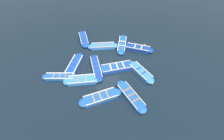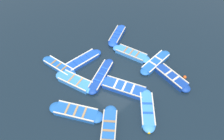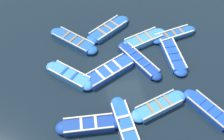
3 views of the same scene
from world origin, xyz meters
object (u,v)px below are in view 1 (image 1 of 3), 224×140
(boat_alongside, at_px, (117,67))
(boat_drifting, at_px, (131,96))
(boat_bow_out, at_px, (122,44))
(boat_end_of_row, at_px, (84,39))
(buoy_orange_near, at_px, (152,83))
(boat_mid_row, at_px, (96,68))
(boat_outer_right, at_px, (103,46))
(boat_centre, at_px, (141,72))
(boat_outer_left, at_px, (138,48))
(boat_tucked, at_px, (82,80))
(boat_near_quay, at_px, (100,97))
(boat_stern_in, at_px, (74,65))
(boat_broadside, at_px, (60,77))
(buoy_yellow_far, at_px, (144,45))

(boat_alongside, distance_m, boat_drifting, 3.62)
(boat_alongside, bearing_deg, boat_bow_out, -86.98)
(boat_alongside, xyz_separation_m, boat_end_of_row, (4.79, -3.68, 0.01))
(buoy_orange_near, bearing_deg, boat_mid_row, -6.97)
(boat_drifting, distance_m, boat_outer_right, 7.30)
(boat_centre, relative_size, boat_end_of_row, 0.95)
(boat_mid_row, bearing_deg, boat_alongside, -165.74)
(boat_outer_left, bearing_deg, boat_bow_out, -9.70)
(boat_end_of_row, bearing_deg, boat_tucked, 107.99)
(boat_outer_left, relative_size, boat_mid_row, 0.93)
(boat_alongside, xyz_separation_m, buoy_orange_near, (-3.53, 1.19, -0.03))
(boat_bow_out, bearing_deg, boat_near_quay, 86.55)
(boat_outer_right, bearing_deg, boat_stern_in, 60.23)
(boat_mid_row, bearing_deg, boat_tucked, 65.75)
(boat_alongside, bearing_deg, boat_tucked, 39.54)
(boat_bow_out, height_order, boat_outer_left, boat_outer_left)
(boat_alongside, height_order, boat_broadside, boat_alongside)
(boat_drifting, distance_m, boat_broadside, 6.90)
(boat_tucked, height_order, boat_mid_row, boat_mid_row)
(boat_end_of_row, bearing_deg, boat_centre, 152.18)
(boat_drifting, relative_size, boat_broadside, 0.95)
(boat_centre, height_order, boat_bow_out, boat_centre)
(boat_end_of_row, relative_size, buoy_yellow_far, 12.03)
(boat_broadside, distance_m, boat_stern_in, 1.93)
(boat_alongside, xyz_separation_m, boat_near_quay, (0.65, 3.82, -0.01))
(boat_near_quay, relative_size, boat_outer_left, 1.06)
(boat_tucked, xyz_separation_m, boat_end_of_row, (1.96, -6.02, 0.01))
(boat_mid_row, distance_m, buoy_yellow_far, 6.41)
(boat_mid_row, bearing_deg, boat_near_quay, 112.35)
(buoy_orange_near, bearing_deg, boat_alongside, -18.61)
(boat_alongside, bearing_deg, boat_near_quay, 80.33)
(boat_centre, height_order, buoy_yellow_far, boat_centre)
(boat_stern_in, xyz_separation_m, buoy_yellow_far, (-6.59, -4.87, -0.02))
(buoy_yellow_far, bearing_deg, boat_tucked, 51.96)
(boat_mid_row, bearing_deg, boat_stern_in, 3.22)
(boat_near_quay, bearing_deg, boat_broadside, -17.69)
(boat_near_quay, relative_size, boat_stern_in, 0.99)
(boat_outer_right, relative_size, boat_end_of_row, 1.10)
(boat_outer_left, height_order, buoy_orange_near, boat_outer_left)
(boat_tucked, bearing_deg, boat_bow_out, -113.55)
(boat_end_of_row, relative_size, boat_mid_row, 0.86)
(boat_centre, xyz_separation_m, boat_outer_right, (4.61, -3.04, -0.02))
(boat_outer_left, relative_size, boat_tucked, 0.96)
(boat_centre, xyz_separation_m, boat_tucked, (5.21, 2.24, -0.02))
(boat_end_of_row, bearing_deg, boat_mid_row, 123.54)
(buoy_yellow_far, bearing_deg, buoy_orange_near, 102.76)
(boat_bow_out, bearing_deg, boat_centre, 123.97)
(buoy_yellow_far, bearing_deg, boat_mid_row, 47.68)
(boat_alongside, bearing_deg, boat_broadside, 25.93)
(boat_bow_out, xyz_separation_m, boat_end_of_row, (4.59, 0.03, 0.02))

